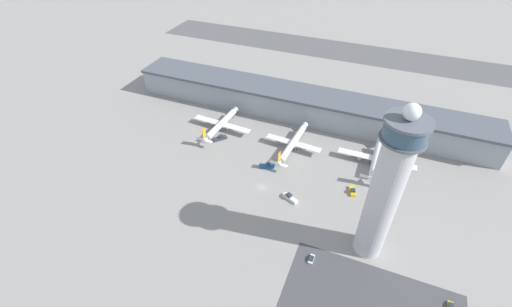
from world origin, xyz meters
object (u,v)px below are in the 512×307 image
at_px(control_tower, 386,190).
at_px(airplane_gate_bravo, 293,143).
at_px(service_truck_fuel, 352,191).
at_px(car_black_suv, 451,307).
at_px(airplane_gate_alpha, 221,124).
at_px(service_truck_water, 290,198).
at_px(car_red_hatchback, 311,259).
at_px(service_truck_baggage, 220,138).
at_px(airplane_gate_charlie, 377,159).
at_px(service_truck_catering, 267,166).

relative_size(control_tower, airplane_gate_bravo, 1.64).
relative_size(service_truck_fuel, car_black_suv, 1.63).
distance_m(airplane_gate_alpha, service_truck_water, 68.92).
distance_m(service_truck_fuel, car_red_hatchback, 45.46).
bearing_deg(airplane_gate_alpha, service_truck_baggage, -68.62).
bearing_deg(car_red_hatchback, control_tower, 35.94).
height_order(service_truck_fuel, service_truck_baggage, service_truck_baggage).
relative_size(service_truck_water, car_black_suv, 1.88).
relative_size(control_tower, car_red_hatchback, 15.52).
bearing_deg(airplane_gate_charlie, car_red_hatchback, -103.29).
xyz_separation_m(service_truck_fuel, service_truck_baggage, (-79.65, 14.36, 0.12)).
distance_m(airplane_gate_bravo, service_truck_fuel, 43.22).
bearing_deg(car_red_hatchback, car_black_suv, -0.43).
distance_m(service_truck_catering, car_red_hatchback, 58.96).
bearing_deg(car_red_hatchback, service_truck_catering, 128.35).
relative_size(service_truck_catering, car_black_suv, 1.89).
bearing_deg(airplane_gate_bravo, service_truck_baggage, -170.63).
xyz_separation_m(airplane_gate_alpha, car_red_hatchback, (74.53, -68.15, -3.76)).
height_order(airplane_gate_bravo, service_truck_fuel, airplane_gate_bravo).
bearing_deg(car_black_suv, airplane_gate_bravo, 140.37).
bearing_deg(airplane_gate_charlie, car_black_suv, -63.58).
bearing_deg(airplane_gate_bravo, service_truck_catering, -111.75).
distance_m(airplane_gate_alpha, service_truck_catering, 43.95).
bearing_deg(airplane_gate_bravo, airplane_gate_alpha, 177.26).
distance_m(airplane_gate_alpha, service_truck_baggage, 10.39).
height_order(airplane_gate_alpha, car_black_suv, airplane_gate_alpha).
xyz_separation_m(control_tower, airplane_gate_charlie, (-3.24, 55.52, -29.91)).
relative_size(control_tower, airplane_gate_charlie, 1.70).
height_order(control_tower, service_truck_catering, control_tower).
xyz_separation_m(airplane_gate_alpha, airplane_gate_charlie, (91.03, 1.68, -0.09)).
distance_m(service_truck_water, car_black_suv, 75.37).
bearing_deg(service_truck_water, airplane_gate_bravo, 105.76).
relative_size(airplane_gate_charlie, service_truck_water, 4.93).
bearing_deg(service_truck_water, service_truck_baggage, 150.09).
bearing_deg(service_truck_catering, car_red_hatchback, -51.65).
xyz_separation_m(service_truck_catering, car_red_hatchback, (36.58, -46.24, -0.43)).
height_order(service_truck_water, car_black_suv, service_truck_water).
height_order(control_tower, service_truck_water, control_tower).
height_order(service_truck_fuel, car_black_suv, service_truck_fuel).
height_order(service_truck_fuel, service_truck_water, service_truck_water).
bearing_deg(service_truck_fuel, service_truck_water, -149.25).
xyz_separation_m(airplane_gate_bravo, airplane_gate_charlie, (45.21, 3.88, -0.18)).
distance_m(control_tower, airplane_gate_bravo, 76.80).
bearing_deg(service_truck_fuel, service_truck_baggage, 169.78).
distance_m(airplane_gate_alpha, service_truck_fuel, 86.57).
xyz_separation_m(airplane_gate_charlie, car_red_hatchback, (-16.50, -69.83, -3.67)).
bearing_deg(control_tower, car_red_hatchback, -144.06).
bearing_deg(service_truck_fuel, airplane_gate_bravo, 150.31).
xyz_separation_m(service_truck_catering, service_truck_baggage, (-34.37, 12.74, -0.01)).
relative_size(airplane_gate_alpha, airplane_gate_charlie, 0.95).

